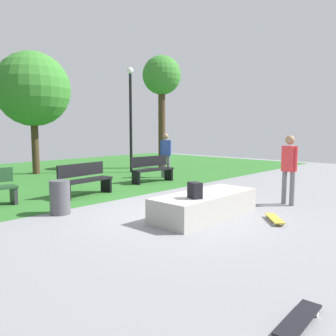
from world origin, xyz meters
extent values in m
plane|color=gray|center=(0.00, 0.00, 0.00)|extent=(28.00, 28.00, 0.00)
cube|color=#2D6B28|center=(0.00, 8.02, 0.00)|extent=(26.60, 11.96, 0.01)
cube|color=#A8A59E|center=(0.18, -0.73, 0.26)|extent=(2.58, 1.00, 0.51)
cube|color=black|center=(-0.40, -0.90, 0.67)|extent=(0.29, 0.33, 0.32)
cylinder|color=slate|center=(2.50, -1.65, 0.42)|extent=(0.12, 0.12, 0.84)
cylinder|color=slate|center=(2.53, -1.44, 0.42)|extent=(0.12, 0.12, 0.84)
cube|color=red|center=(2.52, -1.54, 1.15)|extent=(0.25, 0.35, 0.63)
cylinder|color=red|center=(2.49, -1.71, 1.18)|extent=(0.09, 0.09, 0.58)
cylinder|color=red|center=(2.54, -1.38, 1.18)|extent=(0.09, 0.09, 0.58)
sphere|color=#9E7556|center=(2.52, -1.54, 1.61)|extent=(0.23, 0.23, 0.23)
cube|color=gold|center=(0.82, -2.02, 0.07)|extent=(0.73, 0.68, 0.02)
cylinder|color=silver|center=(0.66, -2.26, 0.03)|extent=(0.06, 0.06, 0.06)
cylinder|color=silver|center=(0.56, -2.15, 0.03)|extent=(0.06, 0.06, 0.06)
cylinder|color=silver|center=(1.08, -1.89, 0.03)|extent=(0.06, 0.06, 0.06)
cylinder|color=silver|center=(0.97, -1.77, 0.03)|extent=(0.06, 0.06, 0.06)
cube|color=black|center=(-2.54, -3.88, 0.07)|extent=(0.81, 0.24, 0.02)
cylinder|color=silver|center=(-2.27, -3.79, 0.03)|extent=(0.06, 0.03, 0.06)
cylinder|color=silver|center=(-2.26, -3.95, 0.03)|extent=(0.06, 0.03, 0.06)
cylinder|color=silver|center=(-2.83, -3.82, 0.03)|extent=(0.06, 0.03, 0.06)
cube|color=black|center=(-0.24, 3.09, 0.45)|extent=(1.64, 0.61, 0.06)
cube|color=black|center=(-0.26, 3.31, 0.73)|extent=(1.60, 0.24, 0.36)
cube|color=black|center=(0.49, 3.17, 0.23)|extent=(0.12, 0.40, 0.45)
cube|color=black|center=(-0.97, 3.01, 0.23)|extent=(0.12, 0.40, 0.45)
cube|color=black|center=(2.79, 3.51, 0.45)|extent=(1.64, 0.61, 0.06)
cube|color=black|center=(2.81, 3.73, 0.73)|extent=(1.60, 0.23, 0.36)
cube|color=black|center=(3.52, 3.43, 0.23)|extent=(0.12, 0.40, 0.45)
cube|color=black|center=(2.06, 3.59, 0.23)|extent=(0.12, 0.40, 0.45)
cube|color=#2D2D33|center=(-2.08, 3.58, 0.23)|extent=(0.12, 0.40, 0.45)
cylinder|color=#42301E|center=(1.06, 8.72, 1.29)|extent=(0.29, 0.29, 2.59)
sphere|color=#387F2D|center=(1.06, 8.72, 3.49)|extent=(3.02, 3.02, 3.02)
cylinder|color=#42301E|center=(6.25, 6.39, 1.92)|extent=(0.33, 0.33, 3.85)
sphere|color=#387F2D|center=(6.25, 6.39, 4.39)|extent=(1.81, 1.81, 1.81)
cylinder|color=black|center=(4.12, 6.19, 2.10)|extent=(0.12, 0.12, 4.20)
sphere|color=silver|center=(4.12, 6.19, 4.32)|extent=(0.28, 0.28, 0.28)
cylinder|color=#4C4C51|center=(-1.82, 1.77, 0.38)|extent=(0.44, 0.44, 0.75)
cylinder|color=slate|center=(4.02, 3.90, 0.41)|extent=(0.12, 0.12, 0.83)
cylinder|color=slate|center=(3.87, 4.05, 0.41)|extent=(0.12, 0.12, 0.83)
cube|color=#2D4799|center=(3.94, 3.97, 1.14)|extent=(0.37, 0.37, 0.62)
cylinder|color=#2D4799|center=(4.07, 3.85, 1.17)|extent=(0.09, 0.09, 0.57)
cylinder|color=#2D4799|center=(3.82, 4.09, 1.17)|extent=(0.09, 0.09, 0.57)
sphere|color=#9E7556|center=(3.94, 3.97, 1.59)|extent=(0.22, 0.22, 0.22)
cube|color=olive|center=(4.06, 4.09, 1.17)|extent=(0.30, 0.30, 0.36)
camera|label=1|loc=(-5.69, -5.08, 1.89)|focal=36.81mm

